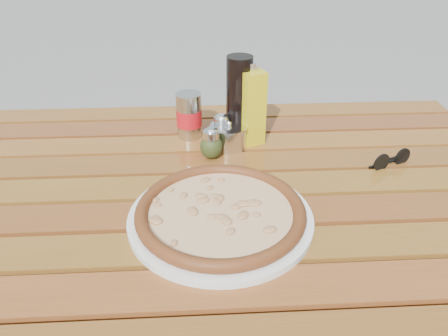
{
  "coord_description": "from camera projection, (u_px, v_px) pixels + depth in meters",
  "views": [
    {
      "loc": [
        -0.05,
        -0.81,
        1.28
      ],
      "look_at": [
        0.0,
        0.02,
        0.78
      ],
      "focal_mm": 35.0,
      "sensor_mm": 36.0,
      "label": 1
    }
  ],
  "objects": [
    {
      "name": "plate",
      "position": [
        221.0,
        218.0,
        0.85
      ],
      "size": [
        0.46,
        0.46,
        0.01
      ],
      "primitive_type": "cylinder",
      "rotation": [
        0.0,
        0.0,
        -0.34
      ],
      "color": "white",
      "rests_on": "table"
    },
    {
      "name": "soda_can",
      "position": [
        189.0,
        116.0,
        1.14
      ],
      "size": [
        0.07,
        0.07,
        0.12
      ],
      "rotation": [
        0.0,
        0.0,
        0.1
      ],
      "color": "silver",
      "rests_on": "table"
    },
    {
      "name": "dark_bottle",
      "position": [
        239.0,
        99.0,
        1.1
      ],
      "size": [
        0.09,
        0.09,
        0.22
      ],
      "primitive_type": "cylinder",
      "rotation": [
        0.0,
        0.0,
        0.43
      ],
      "color": "black",
      "rests_on": "table"
    },
    {
      "name": "table",
      "position": [
        224.0,
        212.0,
        1.01
      ],
      "size": [
        1.4,
        0.9,
        0.75
      ],
      "color": "#371A0C",
      "rests_on": "ground"
    },
    {
      "name": "parmesan_tin",
      "position": [
        229.0,
        136.0,
        1.11
      ],
      "size": [
        0.1,
        0.1,
        0.07
      ],
      "rotation": [
        0.0,
        0.0,
        0.03
      ],
      "color": "silver",
      "rests_on": "table"
    },
    {
      "name": "pepper_shaker",
      "position": [
        222.0,
        130.0,
        1.12
      ],
      "size": [
        0.06,
        0.06,
        0.08
      ],
      "rotation": [
        0.0,
        0.0,
        -0.04
      ],
      "color": "#AA3513",
      "rests_on": "table"
    },
    {
      "name": "olive_oil_cruet",
      "position": [
        252.0,
        107.0,
        1.09
      ],
      "size": [
        0.07,
        0.07,
        0.21
      ],
      "rotation": [
        0.0,
        0.0,
        0.4
      ],
      "color": "gold",
      "rests_on": "table"
    },
    {
      "name": "oregano_shaker",
      "position": [
        211.0,
        144.0,
        1.05
      ],
      "size": [
        0.06,
        0.06,
        0.08
      ],
      "rotation": [
        0.0,
        0.0,
        0.04
      ],
      "color": "#3C451B",
      "rests_on": "table"
    },
    {
      "name": "sunglasses",
      "position": [
        391.0,
        160.0,
        1.03
      ],
      "size": [
        0.11,
        0.06,
        0.04
      ],
      "rotation": [
        0.0,
        0.0,
        0.38
      ],
      "color": "black",
      "rests_on": "table"
    },
    {
      "name": "pizza",
      "position": [
        220.0,
        211.0,
        0.84
      ],
      "size": [
        0.4,
        0.4,
        0.03
      ],
      "rotation": [
        0.0,
        0.0,
        -0.23
      ],
      "color": "beige",
      "rests_on": "plate"
    }
  ]
}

